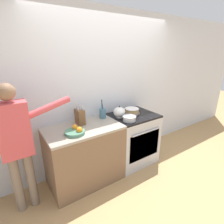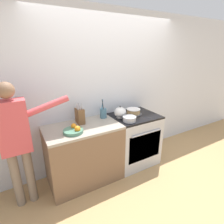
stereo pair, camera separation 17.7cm
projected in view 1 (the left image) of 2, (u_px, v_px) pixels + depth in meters
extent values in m
plane|color=tan|center=(131.00, 175.00, 2.92)|extent=(16.00, 16.00, 0.00)
cube|color=silver|center=(109.00, 91.00, 3.01)|extent=(8.00, 0.04, 2.60)
cube|color=brown|center=(85.00, 156.00, 2.68)|extent=(1.10, 0.65, 0.88)
cube|color=#9E9384|center=(83.00, 128.00, 2.52)|extent=(1.10, 0.65, 0.03)
cube|color=#B7BABF|center=(132.00, 139.00, 3.17)|extent=(0.79, 0.65, 0.88)
cube|color=black|center=(145.00, 145.00, 2.91)|extent=(0.65, 0.01, 0.49)
cylinder|color=#B7BABF|center=(147.00, 132.00, 2.81)|extent=(0.59, 0.02, 0.02)
cube|color=black|center=(133.00, 115.00, 3.02)|extent=(0.79, 0.65, 0.03)
cylinder|color=#4C4C51|center=(132.00, 113.00, 3.07)|extent=(0.29, 0.29, 0.01)
cylinder|color=tan|center=(132.00, 112.00, 3.07)|extent=(0.23, 0.23, 0.04)
cylinder|color=tan|center=(132.00, 110.00, 3.05)|extent=(0.23, 0.23, 0.04)
cylinder|color=white|center=(132.00, 109.00, 3.05)|extent=(0.24, 0.24, 0.01)
cylinder|color=white|center=(119.00, 117.00, 2.92)|extent=(0.14, 0.14, 0.01)
ellipsoid|color=white|center=(119.00, 112.00, 2.89)|extent=(0.20, 0.20, 0.17)
cone|color=white|center=(124.00, 109.00, 2.93)|extent=(0.10, 0.04, 0.09)
sphere|color=black|center=(119.00, 106.00, 2.86)|extent=(0.02, 0.02, 0.02)
cylinder|color=#B7BABF|center=(129.00, 119.00, 2.74)|extent=(0.20, 0.20, 0.08)
torus|color=#B7BABF|center=(129.00, 116.00, 2.73)|extent=(0.21, 0.21, 0.01)
cube|color=brown|center=(80.00, 117.00, 2.60)|extent=(0.10, 0.17, 0.23)
cylinder|color=#B2B2B7|center=(78.00, 109.00, 2.50)|extent=(0.01, 0.03, 0.07)
cylinder|color=#B2B2B7|center=(80.00, 108.00, 2.52)|extent=(0.01, 0.03, 0.07)
cylinder|color=#B2B2B7|center=(82.00, 107.00, 2.53)|extent=(0.01, 0.04, 0.09)
cylinder|color=#B2B2B7|center=(77.00, 108.00, 2.53)|extent=(0.01, 0.04, 0.08)
cylinder|color=#B2B2B7|center=(79.00, 107.00, 2.54)|extent=(0.01, 0.04, 0.09)
cylinder|color=#B2B2B7|center=(81.00, 107.00, 2.57)|extent=(0.01, 0.03, 0.06)
cylinder|color=#B2B2B7|center=(76.00, 106.00, 2.55)|extent=(0.01, 0.04, 0.10)
cylinder|color=#B2B2B7|center=(78.00, 107.00, 2.58)|extent=(0.01, 0.04, 0.08)
cylinder|color=#477084|center=(103.00, 113.00, 2.85)|extent=(0.11, 0.11, 0.16)
cylinder|color=teal|center=(101.00, 107.00, 2.82)|extent=(0.06, 0.04, 0.25)
cylinder|color=black|center=(103.00, 108.00, 2.79)|extent=(0.04, 0.03, 0.26)
cylinder|color=#4C7F66|center=(75.00, 132.00, 2.32)|extent=(0.27, 0.27, 0.04)
sphere|color=orange|center=(79.00, 130.00, 2.29)|extent=(0.08, 0.08, 0.08)
sphere|color=orange|center=(75.00, 127.00, 2.38)|extent=(0.07, 0.07, 0.07)
cylinder|color=#7A6B5B|center=(17.00, 184.00, 2.16)|extent=(0.11, 0.11, 0.79)
cylinder|color=#7A6B5B|center=(31.00, 179.00, 2.25)|extent=(0.11, 0.11, 0.79)
cube|color=#D14C51|center=(14.00, 130.00, 1.96)|extent=(0.34, 0.20, 0.65)
cylinder|color=#D14C51|center=(48.00, 108.00, 2.11)|extent=(0.56, 0.08, 0.22)
sphere|color=#846047|center=(6.00, 92.00, 1.82)|extent=(0.19, 0.19, 0.19)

